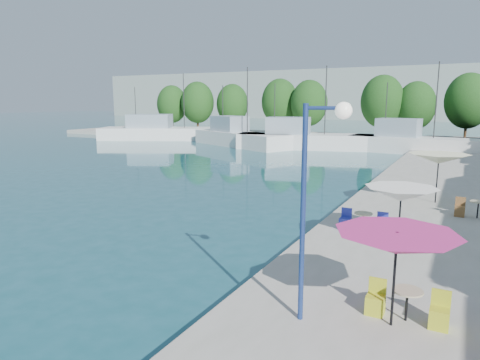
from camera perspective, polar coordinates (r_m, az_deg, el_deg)
The scene contains 21 objects.
quay_far at distance 65.06m, azimuth 10.76°, elevation 5.50°, with size 90.00×16.00×0.60m, color #99978A.
hill_west at distance 160.33m, azimuth 13.31°, elevation 10.96°, with size 180.00×40.00×16.00m, color gray.
trawler_01 at distance 65.87m, azimuth -9.68°, elevation 6.26°, with size 21.15×14.10×10.20m.
trawler_02 at distance 55.45m, azimuth -0.26°, elevation 5.67°, with size 15.77×10.43×10.20m.
trawler_03 at distance 52.64m, azimuth 8.78°, elevation 5.29°, with size 17.88×8.95×10.20m.
trawler_04 at distance 51.10m, azimuth 22.25°, elevation 4.49°, with size 15.22×5.52×10.20m.
tree_01 at distance 79.10m, azimuth -9.06°, elevation 9.94°, with size 5.38×5.38×7.97m.
tree_02 at distance 76.21m, azimuth -5.70°, elevation 10.25°, with size 5.75×5.75×8.52m.
tree_03 at distance 74.67m, azimuth -1.02°, elevation 10.09°, with size 5.44×5.44×8.06m.
tree_04 at distance 70.43m, azimuth 5.32°, elevation 10.34°, with size 5.89×5.89×8.72m.
tree_05 at distance 67.79m, azimuth 9.18°, elevation 10.09°, with size 5.66×5.66×8.37m.
tree_06 at distance 64.39m, azimuth 18.44°, elevation 9.90°, with size 5.94×5.94×8.79m.
tree_07 at distance 64.67m, azimuth 22.41°, elevation 9.17°, with size 5.30×5.30×7.85m.
tree_08 at distance 66.57m, azimuth 28.13°, elevation 9.29°, with size 6.03×6.03×8.93m.
umbrella_pink at distance 10.13m, azimuth 20.15°, elevation -7.92°, with size 2.76×2.76×2.21m.
umbrella_white at distance 16.12m, azimuth 20.69°, elevation -1.77°, with size 2.54×2.54×2.08m.
umbrella_cream at distance 23.49m, azimuth 24.98°, elevation 2.59°, with size 2.94×2.94×2.49m.
cafe_table_01 at distance 11.07m, azimuth 21.29°, elevation -15.73°, with size 1.82×0.70×0.76m.
cafe_table_02 at distance 17.52m, azimuth 16.06°, elevation -5.74°, with size 1.82×0.70×0.76m.
cafe_table_03 at distance 21.46m, azimuth 29.11°, elevation -3.72°, with size 1.82×0.70×0.76m.
street_lamp at distance 9.48m, azimuth 10.41°, elevation 0.84°, with size 1.03×0.36×5.03m.
Camera 1 is at (11.19, 5.07, 5.63)m, focal length 32.00 mm.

